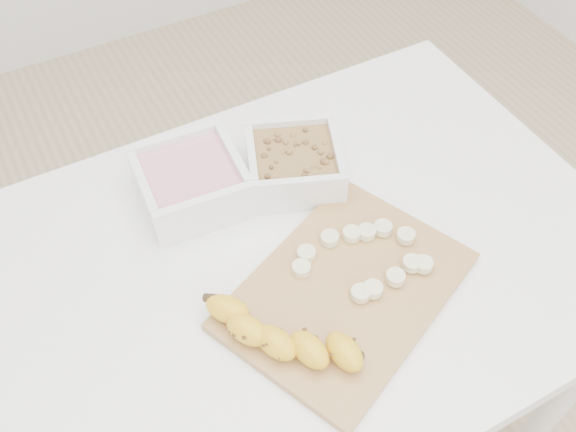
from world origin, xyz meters
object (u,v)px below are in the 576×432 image
cutting_board (346,291)px  banana (286,336)px  bowl_yogurt (191,181)px  bowl_granola (294,163)px  table (297,289)px

cutting_board → banana: bearing=-162.8°
bowl_yogurt → bowl_granola: (0.16, -0.04, -0.00)m
table → cutting_board: (0.03, -0.09, 0.10)m
bowl_yogurt → bowl_granola: bowl_yogurt is taller
table → bowl_yogurt: 0.24m
table → bowl_yogurt: (-0.09, 0.18, 0.13)m
bowl_granola → banana: (-0.16, -0.27, -0.00)m
bowl_yogurt → table: bearing=-62.9°
table → cutting_board: cutting_board is taller
bowl_granola → table: bearing=-116.9°
bowl_yogurt → banana: bearing=-89.3°
bowl_granola → banana: 0.32m
table → banana: (-0.09, -0.13, 0.13)m
banana → cutting_board: bearing=-10.8°
cutting_board → bowl_granola: bearing=79.5°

